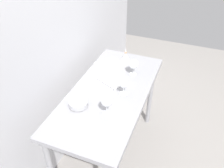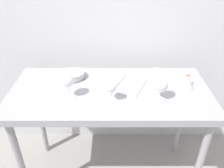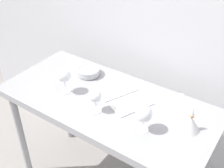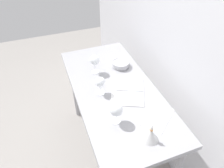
{
  "view_description": "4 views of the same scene",
  "coord_description": "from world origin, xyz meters",
  "px_view_note": "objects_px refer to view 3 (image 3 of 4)",
  "views": [
    {
      "loc": [
        -1.5,
        -0.62,
        2.2
      ],
      "look_at": [
        -0.02,
        -0.04,
        1.0
      ],
      "focal_mm": 37.77,
      "sensor_mm": 36.0,
      "label": 1
    },
    {
      "loc": [
        0.01,
        -1.34,
        1.79
      ],
      "look_at": [
        0.01,
        0.0,
        0.94
      ],
      "focal_mm": 36.7,
      "sensor_mm": 36.0,
      "label": 2
    },
    {
      "loc": [
        0.84,
        -1.17,
        2.01
      ],
      "look_at": [
        0.0,
        0.05,
        0.99
      ],
      "focal_mm": 45.68,
      "sensor_mm": 36.0,
      "label": 3
    },
    {
      "loc": [
        1.19,
        -0.47,
        2.04
      ],
      "look_at": [
        0.01,
        -0.03,
        0.97
      ],
      "focal_mm": 33.06,
      "sensor_mm": 36.0,
      "label": 4
    }
  ],
  "objects_px": {
    "open_notebook": "(123,96)",
    "tasting_bowl": "(89,71)",
    "tasting_sheet_upper": "(174,107)",
    "wine_glass_near_center": "(95,96)",
    "wine_glass_near_right": "(144,114)",
    "wine_glass_near_left": "(64,76)",
    "decanter_funnel": "(190,123)"
  },
  "relations": [
    {
      "from": "wine_glass_near_left",
      "to": "decanter_funnel",
      "type": "distance_m",
      "value": 0.82
    },
    {
      "from": "wine_glass_near_right",
      "to": "open_notebook",
      "type": "height_order",
      "value": "wine_glass_near_right"
    },
    {
      "from": "wine_glass_near_left",
      "to": "wine_glass_near_center",
      "type": "height_order",
      "value": "wine_glass_near_left"
    },
    {
      "from": "open_notebook",
      "to": "tasting_bowl",
      "type": "xyz_separation_m",
      "value": [
        -0.34,
        0.08,
        0.03
      ]
    },
    {
      "from": "wine_glass_near_right",
      "to": "open_notebook",
      "type": "distance_m",
      "value": 0.34
    },
    {
      "from": "open_notebook",
      "to": "decanter_funnel",
      "type": "xyz_separation_m",
      "value": [
        0.47,
        -0.05,
        0.04
      ]
    },
    {
      "from": "wine_glass_near_left",
      "to": "wine_glass_near_center",
      "type": "relative_size",
      "value": 1.14
    },
    {
      "from": "wine_glass_near_left",
      "to": "wine_glass_near_right",
      "type": "relative_size",
      "value": 1.05
    },
    {
      "from": "open_notebook",
      "to": "decanter_funnel",
      "type": "distance_m",
      "value": 0.47
    },
    {
      "from": "decanter_funnel",
      "to": "open_notebook",
      "type": "bearing_deg",
      "value": 174.27
    },
    {
      "from": "wine_glass_near_left",
      "to": "tasting_sheet_upper",
      "type": "height_order",
      "value": "wine_glass_near_left"
    },
    {
      "from": "wine_glass_near_center",
      "to": "tasting_sheet_upper",
      "type": "distance_m",
      "value": 0.49
    },
    {
      "from": "tasting_sheet_upper",
      "to": "decanter_funnel",
      "type": "bearing_deg",
      "value": -78.54
    },
    {
      "from": "open_notebook",
      "to": "tasting_sheet_upper",
      "type": "relative_size",
      "value": 1.58
    },
    {
      "from": "wine_glass_near_left",
      "to": "tasting_bowl",
      "type": "bearing_deg",
      "value": 90.11
    },
    {
      "from": "tasting_bowl",
      "to": "decanter_funnel",
      "type": "xyz_separation_m",
      "value": [
        0.81,
        -0.13,
        0.02
      ]
    },
    {
      "from": "decanter_funnel",
      "to": "wine_glass_near_left",
      "type": "bearing_deg",
      "value": -171.41
    },
    {
      "from": "wine_glass_near_left",
      "to": "decanter_funnel",
      "type": "relative_size",
      "value": 1.17
    },
    {
      "from": "wine_glass_near_center",
      "to": "tasting_sheet_upper",
      "type": "bearing_deg",
      "value": 38.38
    },
    {
      "from": "wine_glass_near_center",
      "to": "tasting_bowl",
      "type": "height_order",
      "value": "wine_glass_near_center"
    },
    {
      "from": "wine_glass_near_center",
      "to": "wine_glass_near_right",
      "type": "distance_m",
      "value": 0.32
    },
    {
      "from": "wine_glass_near_right",
      "to": "tasting_sheet_upper",
      "type": "height_order",
      "value": "wine_glass_near_right"
    },
    {
      "from": "wine_glass_near_center",
      "to": "decanter_funnel",
      "type": "bearing_deg",
      "value": 17.05
    },
    {
      "from": "wine_glass_near_left",
      "to": "open_notebook",
      "type": "xyz_separation_m",
      "value": [
        0.34,
        0.17,
        -0.12
      ]
    },
    {
      "from": "tasting_sheet_upper",
      "to": "tasting_bowl",
      "type": "relative_size",
      "value": 1.62
    },
    {
      "from": "tasting_bowl",
      "to": "open_notebook",
      "type": "bearing_deg",
      "value": -13.16
    },
    {
      "from": "wine_glass_near_center",
      "to": "tasting_bowl",
      "type": "xyz_separation_m",
      "value": [
        -0.28,
        0.29,
        -0.08
      ]
    },
    {
      "from": "wine_glass_near_center",
      "to": "open_notebook",
      "type": "distance_m",
      "value": 0.24
    },
    {
      "from": "wine_glass_near_right",
      "to": "tasting_bowl",
      "type": "bearing_deg",
      "value": 155.02
    },
    {
      "from": "decanter_funnel",
      "to": "wine_glass_near_center",
      "type": "bearing_deg",
      "value": -162.95
    },
    {
      "from": "open_notebook",
      "to": "tasting_bowl",
      "type": "height_order",
      "value": "tasting_bowl"
    },
    {
      "from": "open_notebook",
      "to": "tasting_sheet_upper",
      "type": "height_order",
      "value": "open_notebook"
    }
  ]
}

